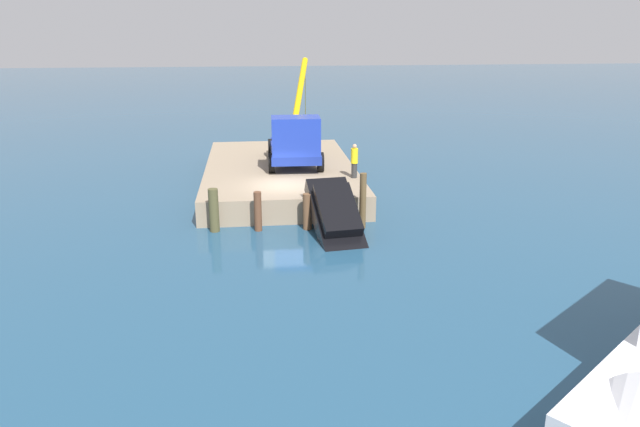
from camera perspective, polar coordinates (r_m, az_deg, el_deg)
The scene contains 9 objects.
ground at distance 28.35m, azimuth -3.45°, elevation 0.50°, with size 200.00×200.00×0.00m, color navy.
dock at distance 32.35m, azimuth -3.89°, elevation 3.73°, with size 13.60×7.85×1.15m, color gray.
crane_truck at distance 31.51m, azimuth -2.40°, elevation 7.01°, with size 9.82×2.95×5.24m.
dock_worker at distance 29.18m, azimuth 3.32°, elevation 5.08°, with size 0.34×0.34×1.68m.
salvaged_car at distance 24.38m, azimuth 1.62°, elevation -0.65°, with size 4.54×2.43×3.03m.
piling_near at distance 25.30m, azimuth -10.16°, elevation 0.30°, with size 0.41×0.41×1.86m, color brown.
piling_mid at distance 25.15m, azimuth -5.99°, elevation 0.20°, with size 0.32×0.32×1.70m, color brown.
piling_far at distance 25.22m, azimuth -1.23°, elevation 0.18°, with size 0.38×0.38×1.57m, color brown.
piling_end at distance 25.31m, azimuth 4.13°, elevation 1.21°, with size 0.29×0.29×2.42m, color brown.
Camera 1 is at (27.04, -1.36, 8.40)m, focal length 33.31 mm.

